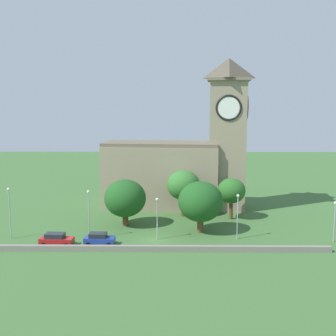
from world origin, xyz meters
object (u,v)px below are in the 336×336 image
at_px(tree_riverside_west, 125,198).
at_px(tree_by_tower, 183,185).
at_px(car_red, 56,239).
at_px(streetlamp_east_end, 335,214).
at_px(streetlamp_west_mid, 89,207).
at_px(tree_churchyard, 201,202).
at_px(tree_riverside_east, 231,191).
at_px(streetlamp_west_end, 9,205).
at_px(church, 183,161).
at_px(streetlamp_central, 157,211).
at_px(car_blue, 99,239).
at_px(streetlamp_east_mid, 238,209).

relative_size(tree_riverside_west, tree_by_tower, 0.93).
distance_m(car_red, streetlamp_east_end, 40.78).
relative_size(streetlamp_west_mid, tree_churchyard, 0.91).
height_order(tree_by_tower, tree_riverside_east, tree_by_tower).
bearing_deg(tree_riverside_east, streetlamp_west_end, -162.09).
height_order(church, streetlamp_west_end, church).
relative_size(car_red, streetlamp_west_mid, 0.66).
bearing_deg(tree_churchyard, streetlamp_central, -151.99).
relative_size(streetlamp_west_end, tree_by_tower, 0.93).
bearing_deg(tree_churchyard, church, 97.97).
xyz_separation_m(car_red, car_blue, (6.14, 0.36, -0.02)).
bearing_deg(streetlamp_east_end, streetlamp_east_mid, 175.57).
xyz_separation_m(car_red, tree_riverside_west, (8.88, 9.97, 3.77)).
bearing_deg(streetlamp_east_mid, tree_riverside_west, 158.81).
distance_m(church, streetlamp_east_mid, 21.59).
distance_m(streetlamp_central, streetlamp_east_end, 26.15).
xyz_separation_m(car_red, streetlamp_east_end, (40.60, 2.04, 3.24)).
bearing_deg(car_blue, streetlamp_east_end, 2.80).
xyz_separation_m(tree_riverside_west, tree_churchyard, (12.29, -3.55, 0.31)).
relative_size(streetlamp_east_mid, tree_churchyard, 0.84).
bearing_deg(car_red, church, 50.40).
relative_size(church, streetlamp_west_mid, 3.82).
height_order(church, streetlamp_west_mid, church).
xyz_separation_m(streetlamp_west_mid, streetlamp_east_end, (36.39, -1.02, -0.79)).
distance_m(tree_churchyard, tree_by_tower, 10.12).
bearing_deg(tree_churchyard, tree_by_tower, 104.13).
distance_m(church, streetlamp_west_mid, 24.97).
bearing_deg(streetlamp_central, car_red, -168.87).
bearing_deg(tree_by_tower, church, 88.54).
distance_m(streetlamp_west_end, tree_churchyard, 29.09).
xyz_separation_m(tree_riverside_west, tree_riverside_east, (18.21, 4.35, 0.35)).
height_order(church, streetlamp_east_mid, church).
bearing_deg(tree_riverside_east, tree_churchyard, -126.86).
relative_size(car_blue, streetlamp_east_end, 0.73).
relative_size(car_red, tree_by_tower, 0.58).
distance_m(car_blue, streetlamp_east_end, 34.66).
bearing_deg(tree_riverside_east, streetlamp_east_end, -42.25).
bearing_deg(streetlamp_east_mid, streetlamp_central, -178.61).
height_order(car_red, tree_riverside_west, tree_riverside_west).
height_order(streetlamp_west_mid, tree_riverside_east, streetlamp_west_mid).
distance_m(streetlamp_east_mid, streetlamp_east_end, 14.15).
xyz_separation_m(streetlamp_central, tree_riverside_west, (-5.58, 7.12, 0.37)).
xyz_separation_m(car_red, tree_by_tower, (18.71, 16.21, 4.76)).
bearing_deg(tree_riverside_west, streetlamp_east_mid, -21.19).
bearing_deg(streetlamp_west_mid, car_blue, -54.45).
xyz_separation_m(church, streetlamp_west_end, (-26.60, -19.75, -4.03)).
bearing_deg(streetlamp_east_mid, church, 111.19).
height_order(streetlamp_central, tree_riverside_west, tree_riverside_west).
height_order(tree_riverside_west, tree_by_tower, tree_by_tower).
relative_size(streetlamp_east_end, tree_riverside_west, 0.78).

